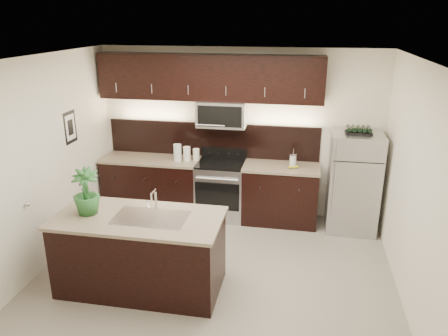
{
  "coord_description": "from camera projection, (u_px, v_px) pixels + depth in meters",
  "views": [
    {
      "loc": [
        1.0,
        -4.77,
        3.14
      ],
      "look_at": [
        0.01,
        0.55,
        1.25
      ],
      "focal_mm": 35.0,
      "sensor_mm": 36.0,
      "label": 1
    }
  ],
  "objects": [
    {
      "name": "wine_rack",
      "position": [
        359.0,
        130.0,
        6.32
      ],
      "size": [
        0.38,
        0.23,
        0.09
      ],
      "color": "black",
      "rests_on": "refrigerator"
    },
    {
      "name": "ground",
      "position": [
        215.0,
        273.0,
        5.63
      ],
      "size": [
        4.5,
        4.5,
        0.0
      ],
      "primitive_type": "plane",
      "color": "gray",
      "rests_on": "ground"
    },
    {
      "name": "french_press",
      "position": [
        293.0,
        161.0,
        6.66
      ],
      "size": [
        0.1,
        0.1,
        0.3
      ],
      "rotation": [
        0.0,
        0.0,
        0.25
      ],
      "color": "silver",
      "rests_on": "counter_run"
    },
    {
      "name": "upper_fixtures",
      "position": [
        211.0,
        85.0,
        6.71
      ],
      "size": [
        3.49,
        0.4,
        1.66
      ],
      "color": "black",
      "rests_on": "counter_run"
    },
    {
      "name": "room_walls",
      "position": [
        204.0,
        148.0,
        5.06
      ],
      "size": [
        4.52,
        4.02,
        2.71
      ],
      "color": "silver",
      "rests_on": "ground"
    },
    {
      "name": "refrigerator",
      "position": [
        353.0,
        182.0,
        6.58
      ],
      "size": [
        0.74,
        0.67,
        1.53
      ],
      "primitive_type": "cube",
      "color": "#B2B2B7",
      "rests_on": "ground"
    },
    {
      "name": "counter_run",
      "position": [
        209.0,
        189.0,
        7.13
      ],
      "size": [
        3.51,
        0.65,
        0.94
      ],
      "color": "black",
      "rests_on": "ground"
    },
    {
      "name": "sink_faucet",
      "position": [
        151.0,
        216.0,
        5.03
      ],
      "size": [
        0.84,
        0.5,
        0.28
      ],
      "color": "silver",
      "rests_on": "island"
    },
    {
      "name": "island",
      "position": [
        141.0,
        252.0,
        5.21
      ],
      "size": [
        1.96,
        0.96,
        0.94
      ],
      "color": "black",
      "rests_on": "ground"
    },
    {
      "name": "bananas",
      "position": [
        290.0,
        167.0,
        6.66
      ],
      "size": [
        0.19,
        0.17,
        0.05
      ],
      "primitive_type": "ellipsoid",
      "rotation": [
        0.0,
        0.0,
        0.39
      ],
      "color": "gold",
      "rests_on": "counter_run"
    },
    {
      "name": "plant",
      "position": [
        86.0,
        192.0,
        5.06
      ],
      "size": [
        0.4,
        0.4,
        0.55
      ],
      "primitive_type": "imported",
      "rotation": [
        0.0,
        0.0,
        0.39
      ],
      "color": "#245A27",
      "rests_on": "island"
    },
    {
      "name": "canisters",
      "position": [
        185.0,
        153.0,
        6.98
      ],
      "size": [
        0.4,
        0.19,
        0.27
      ],
      "rotation": [
        0.0,
        0.0,
        0.26
      ],
      "color": "silver",
      "rests_on": "counter_run"
    }
  ]
}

